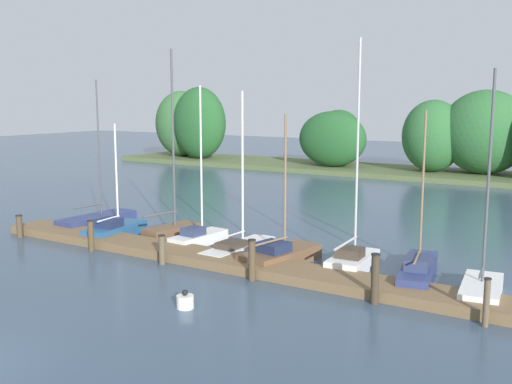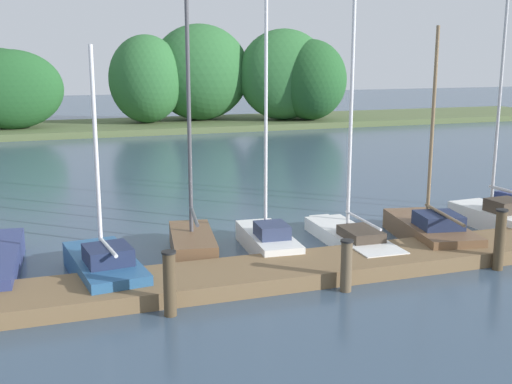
{
  "view_description": "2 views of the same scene",
  "coord_description": "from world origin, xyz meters",
  "px_view_note": "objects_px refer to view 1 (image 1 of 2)",
  "views": [
    {
      "loc": [
        12.72,
        -7.1,
        6.16
      ],
      "look_at": [
        1.21,
        11.17,
        2.8
      ],
      "focal_mm": 41.37,
      "sensor_mm": 36.0,
      "label": 1
    },
    {
      "loc": [
        -7.9,
        -2.1,
        4.94
      ],
      "look_at": [
        -2.57,
        13.25,
        1.42
      ],
      "focal_mm": 44.78,
      "sensor_mm": 36.0,
      "label": 2
    }
  ],
  "objects_px": {
    "mooring_piling_0": "(19,226)",
    "mooring_piling_2": "(162,249)",
    "sailboat_3": "(200,236)",
    "sailboat_6": "(353,258)",
    "sailboat_1": "(116,229)",
    "mooring_piling_4": "(375,279)",
    "sailboat_7": "(419,269)",
    "channel_buoy_0": "(185,301)",
    "mooring_piling_5": "(486,302)",
    "sailboat_0": "(100,219)",
    "sailboat_5": "(282,254)",
    "mooring_piling_1": "(91,236)",
    "sailboat_2": "(174,228)",
    "sailboat_8": "(482,287)",
    "sailboat_4": "(240,246)",
    "mooring_piling_3": "(252,260)"
  },
  "relations": [
    {
      "from": "mooring_piling_0",
      "to": "mooring_piling_2",
      "type": "height_order",
      "value": "mooring_piling_2"
    },
    {
      "from": "sailboat_3",
      "to": "sailboat_6",
      "type": "xyz_separation_m",
      "value": [
        7.05,
        0.05,
        0.05
      ]
    },
    {
      "from": "sailboat_1",
      "to": "mooring_piling_4",
      "type": "height_order",
      "value": "sailboat_1"
    },
    {
      "from": "sailboat_7",
      "to": "channel_buoy_0",
      "type": "distance_m",
      "value": 8.25
    },
    {
      "from": "mooring_piling_2",
      "to": "channel_buoy_0",
      "type": "xyz_separation_m",
      "value": [
        3.79,
        -3.31,
        -0.36
      ]
    },
    {
      "from": "mooring_piling_5",
      "to": "sailboat_0",
      "type": "bearing_deg",
      "value": 169.09
    },
    {
      "from": "sailboat_5",
      "to": "mooring_piling_1",
      "type": "height_order",
      "value": "sailboat_5"
    },
    {
      "from": "mooring_piling_0",
      "to": "mooring_piling_4",
      "type": "xyz_separation_m",
      "value": [
        16.9,
        0.14,
        0.28
      ]
    },
    {
      "from": "sailboat_3",
      "to": "mooring_piling_2",
      "type": "distance_m",
      "value": 3.24
    },
    {
      "from": "sailboat_5",
      "to": "sailboat_6",
      "type": "distance_m",
      "value": 2.73
    },
    {
      "from": "sailboat_2",
      "to": "sailboat_7",
      "type": "bearing_deg",
      "value": -83.3
    },
    {
      "from": "sailboat_1",
      "to": "sailboat_3",
      "type": "height_order",
      "value": "sailboat_3"
    },
    {
      "from": "mooring_piling_0",
      "to": "mooring_piling_1",
      "type": "relative_size",
      "value": 0.79
    },
    {
      "from": "sailboat_8",
      "to": "sailboat_1",
      "type": "bearing_deg",
      "value": 83.03
    },
    {
      "from": "sailboat_6",
      "to": "channel_buoy_0",
      "type": "bearing_deg",
      "value": 154.5
    },
    {
      "from": "sailboat_5",
      "to": "sailboat_2",
      "type": "bearing_deg",
      "value": 90.51
    },
    {
      "from": "mooring_piling_5",
      "to": "mooring_piling_0",
      "type": "bearing_deg",
      "value": -179.91
    },
    {
      "from": "sailboat_3",
      "to": "mooring_piling_0",
      "type": "height_order",
      "value": "sailboat_3"
    },
    {
      "from": "sailboat_5",
      "to": "sailboat_1",
      "type": "bearing_deg",
      "value": 101.65
    },
    {
      "from": "sailboat_3",
      "to": "mooring_piling_1",
      "type": "bearing_deg",
      "value": 139.36
    },
    {
      "from": "sailboat_0",
      "to": "sailboat_6",
      "type": "xyz_separation_m",
      "value": [
        13.63,
        -0.38,
        0.11
      ]
    },
    {
      "from": "mooring_piling_5",
      "to": "channel_buoy_0",
      "type": "bearing_deg",
      "value": -157.54
    },
    {
      "from": "sailboat_5",
      "to": "sailboat_7",
      "type": "bearing_deg",
      "value": -72.62
    },
    {
      "from": "sailboat_4",
      "to": "mooring_piling_4",
      "type": "height_order",
      "value": "sailboat_4"
    },
    {
      "from": "mooring_piling_4",
      "to": "channel_buoy_0",
      "type": "height_order",
      "value": "mooring_piling_4"
    },
    {
      "from": "sailboat_6",
      "to": "mooring_piling_0",
      "type": "height_order",
      "value": "sailboat_6"
    },
    {
      "from": "sailboat_5",
      "to": "sailboat_6",
      "type": "height_order",
      "value": "sailboat_6"
    },
    {
      "from": "sailboat_0",
      "to": "mooring_piling_1",
      "type": "relative_size",
      "value": 5.52
    },
    {
      "from": "sailboat_6",
      "to": "mooring_piling_0",
      "type": "distance_m",
      "value": 15.24
    },
    {
      "from": "mooring_piling_1",
      "to": "sailboat_0",
      "type": "bearing_deg",
      "value": 132.97
    },
    {
      "from": "mooring_piling_3",
      "to": "sailboat_8",
      "type": "bearing_deg",
      "value": 18.09
    },
    {
      "from": "sailboat_4",
      "to": "mooring_piling_1",
      "type": "relative_size",
      "value": 5.05
    },
    {
      "from": "sailboat_1",
      "to": "sailboat_7",
      "type": "relative_size",
      "value": 0.88
    },
    {
      "from": "mooring_piling_2",
      "to": "mooring_piling_5",
      "type": "xyz_separation_m",
      "value": [
        11.71,
        -0.04,
        0.12
      ]
    },
    {
      "from": "sailboat_3",
      "to": "mooring_piling_2",
      "type": "xyz_separation_m",
      "value": [
        0.62,
        -3.17,
        0.19
      ]
    },
    {
      "from": "sailboat_4",
      "to": "mooring_piling_4",
      "type": "bearing_deg",
      "value": -110.83
    },
    {
      "from": "sailboat_1",
      "to": "mooring_piling_4",
      "type": "distance_m",
      "value": 13.45
    },
    {
      "from": "mooring_piling_2",
      "to": "mooring_piling_5",
      "type": "height_order",
      "value": "mooring_piling_5"
    },
    {
      "from": "sailboat_3",
      "to": "sailboat_4",
      "type": "relative_size",
      "value": 1.04
    },
    {
      "from": "sailboat_8",
      "to": "mooring_piling_4",
      "type": "distance_m",
      "value": 3.56
    },
    {
      "from": "mooring_piling_3",
      "to": "mooring_piling_4",
      "type": "xyz_separation_m",
      "value": [
        4.46,
        -0.01,
        0.06
      ]
    },
    {
      "from": "sailboat_8",
      "to": "sailboat_7",
      "type": "bearing_deg",
      "value": 63.42
    },
    {
      "from": "sailboat_8",
      "to": "mooring_piling_1",
      "type": "distance_m",
      "value": 15.11
    },
    {
      "from": "sailboat_7",
      "to": "mooring_piling_0",
      "type": "xyz_separation_m",
      "value": [
        -17.31,
        -3.26,
        0.13
      ]
    },
    {
      "from": "sailboat_6",
      "to": "mooring_piling_4",
      "type": "xyz_separation_m",
      "value": [
        2.03,
        -3.15,
        0.36
      ]
    },
    {
      "from": "sailboat_2",
      "to": "sailboat_5",
      "type": "height_order",
      "value": "sailboat_2"
    },
    {
      "from": "mooring_piling_1",
      "to": "mooring_piling_3",
      "type": "xyz_separation_m",
      "value": [
        7.79,
        0.14,
        0.08
      ]
    },
    {
      "from": "mooring_piling_0",
      "to": "sailboat_4",
      "type": "bearing_deg",
      "value": 16.53
    },
    {
      "from": "sailboat_1",
      "to": "sailboat_5",
      "type": "relative_size",
      "value": 0.91
    },
    {
      "from": "sailboat_0",
      "to": "mooring_piling_4",
      "type": "xyz_separation_m",
      "value": [
        15.66,
        -3.54,
        0.47
      ]
    }
  ]
}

